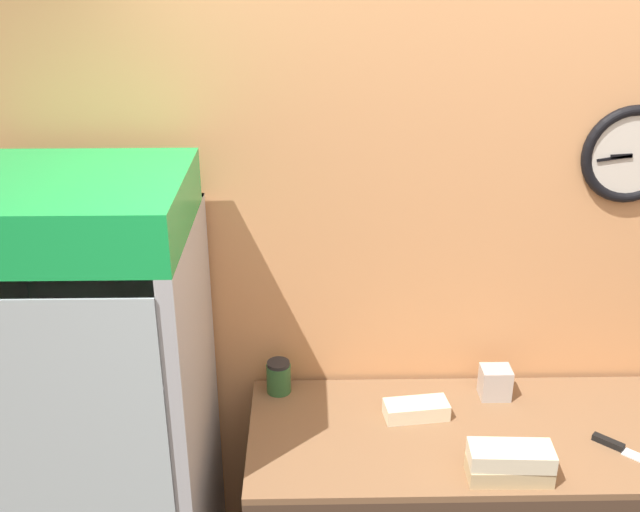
{
  "coord_description": "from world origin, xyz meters",
  "views": [
    {
      "loc": [
        -0.65,
        -1.25,
        2.52
      ],
      "look_at": [
        -0.61,
        0.97,
        1.54
      ],
      "focal_mm": 42.0,
      "sensor_mm": 36.0,
      "label": 1
    }
  ],
  "objects": [
    {
      "name": "wall_back",
      "position": [
        0.0,
        1.25,
        1.35
      ],
      "size": [
        5.2,
        0.09,
        2.7
      ],
      "color": "tan",
      "rests_on": "ground_plane"
    },
    {
      "name": "beverage_cooler",
      "position": [
        -1.35,
        0.9,
        1.01
      ],
      "size": [
        0.69,
        0.7,
        1.86
      ],
      "color": "#B2B7BC",
      "rests_on": "ground_plane"
    },
    {
      "name": "sandwich_stack_bottom",
      "position": [
        -0.02,
        0.63,
        0.94
      ],
      "size": [
        0.27,
        0.12,
        0.06
      ],
      "color": "tan",
      "rests_on": "prep_counter"
    },
    {
      "name": "chefs_knife",
      "position": [
        0.41,
        0.75,
        0.92
      ],
      "size": [
        0.26,
        0.24,
        0.02
      ],
      "color": "silver",
      "rests_on": "prep_counter"
    },
    {
      "name": "sandwich_flat_left",
      "position": [
        -0.27,
        0.96,
        0.94
      ],
      "size": [
        0.24,
        0.12,
        0.06
      ],
      "color": "beige",
      "rests_on": "prep_counter"
    },
    {
      "name": "sandwich_stack_middle",
      "position": [
        -0.02,
        0.63,
        1.0
      ],
      "size": [
        0.27,
        0.12,
        0.06
      ],
      "color": "beige",
      "rests_on": "sandwich_stack_bottom"
    },
    {
      "name": "napkin_dispenser",
      "position": [
        0.04,
        1.08,
        0.97
      ],
      "size": [
        0.11,
        0.09,
        0.12
      ],
      "color": "#B7B2AD",
      "rests_on": "prep_counter"
    },
    {
      "name": "condiment_jar",
      "position": [
        -0.76,
        1.13,
        0.97
      ],
      "size": [
        0.09,
        0.09,
        0.13
      ],
      "color": "#336B38",
      "rests_on": "prep_counter"
    }
  ]
}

